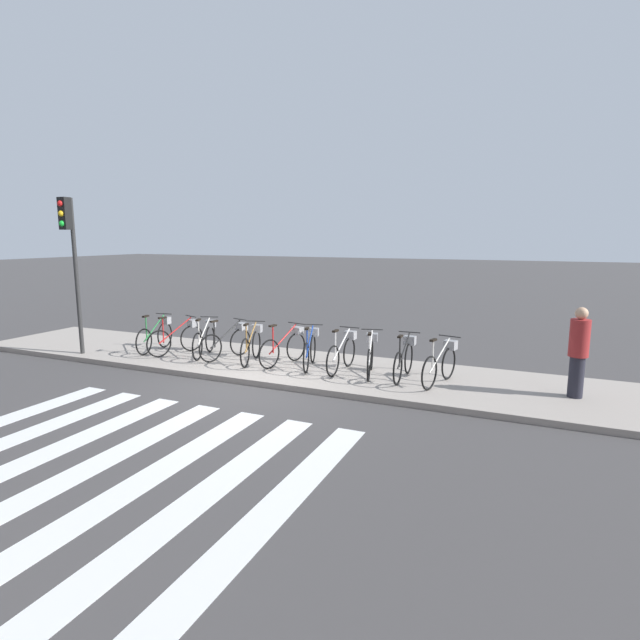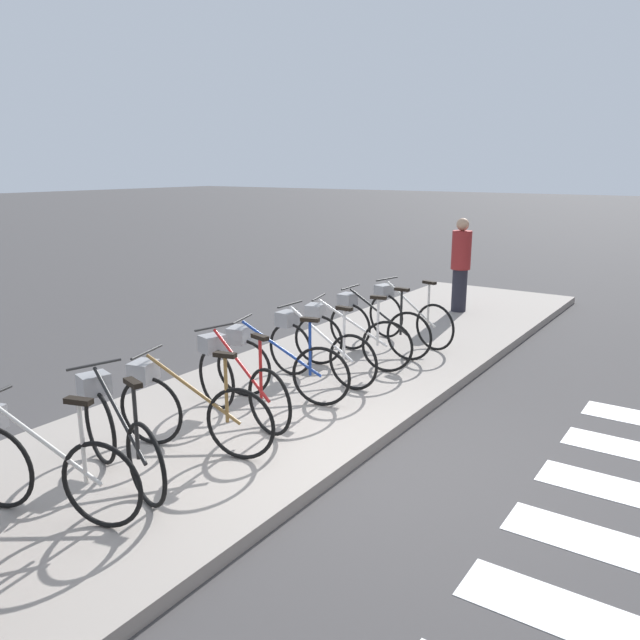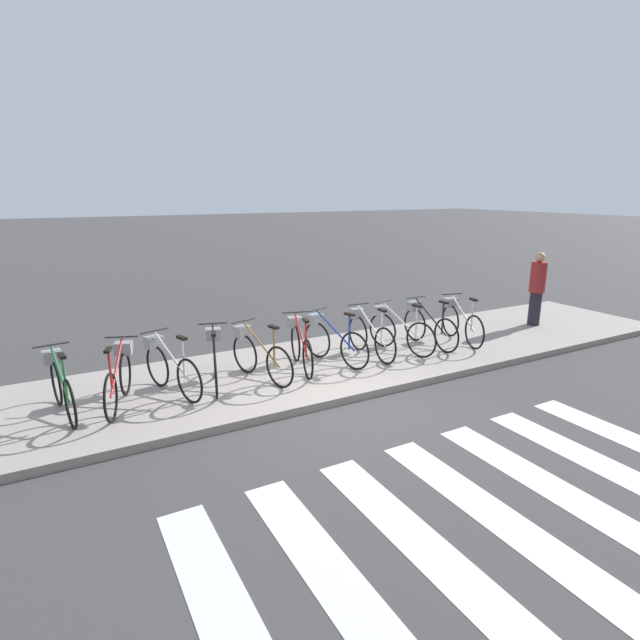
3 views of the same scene
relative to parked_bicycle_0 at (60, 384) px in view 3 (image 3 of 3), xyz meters
name	(u,v)px [view 3 (image 3 of 3)]	position (x,y,z in m)	size (l,w,h in m)	color
ground_plane	(341,406)	(3.60, -1.36, -0.55)	(120.00, 120.00, 0.00)	#423F3F
sidewalk	(297,371)	(3.60, 0.11, -0.49)	(16.86, 2.94, 0.12)	#9E9389
parked_bicycle_0	(60,384)	(0.00, 0.00, 0.00)	(0.46, 1.56, 0.97)	black
parked_bicycle_1	(119,376)	(0.74, -0.04, 0.00)	(0.65, 1.50, 0.97)	black
parked_bicycle_2	(169,365)	(1.45, 0.06, 0.00)	(0.61, 1.51, 0.97)	black
parked_bicycle_3	(215,358)	(2.15, 0.05, 0.00)	(0.58, 1.52, 0.97)	black
parked_bicycle_4	(258,353)	(2.84, -0.03, 0.00)	(0.56, 1.53, 0.97)	black
parked_bicycle_5	(300,344)	(3.66, 0.10, 0.00)	(0.53, 1.54, 0.97)	black
parked_bicycle_6	(331,339)	(4.27, 0.10, 0.00)	(0.57, 1.53, 0.97)	black
parked_bicycle_7	(368,333)	(5.05, 0.10, 0.00)	(0.46, 1.57, 0.97)	black
parked_bicycle_8	(397,329)	(5.69, 0.06, 0.00)	(0.55, 1.53, 0.97)	black
parked_bicycle_9	(427,324)	(6.42, 0.07, 0.00)	(0.46, 1.57, 0.97)	black
parked_bicycle_10	(460,320)	(7.18, -0.03, 0.00)	(0.53, 1.54, 0.97)	black
pedestrian	(537,287)	(9.56, 0.09, 0.43)	(0.34, 0.34, 1.65)	#23232D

